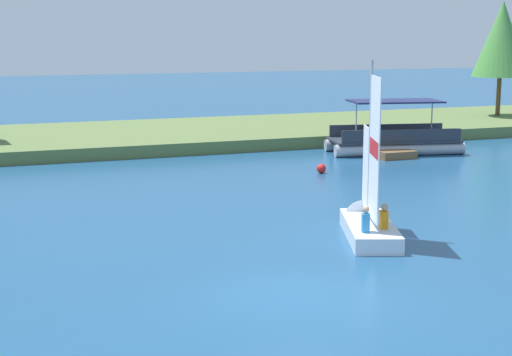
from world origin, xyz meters
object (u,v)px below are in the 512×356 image
(wooden_dock, at_px, (374,149))
(shoreline_tree_centre, at_px, (502,39))
(channel_buoy, at_px, (321,169))
(sailboat, at_px, (367,219))
(pontoon_boat, at_px, (394,139))

(wooden_dock, bearing_deg, shoreline_tree_centre, 29.28)
(shoreline_tree_centre, relative_size, channel_buoy, 18.21)
(shoreline_tree_centre, relative_size, sailboat, 1.33)
(shoreline_tree_centre, bearing_deg, channel_buoy, -146.95)
(pontoon_boat, bearing_deg, wooden_dock, 160.53)
(shoreline_tree_centre, height_order, pontoon_boat, shoreline_tree_centre)
(shoreline_tree_centre, height_order, wooden_dock, shoreline_tree_centre)
(wooden_dock, bearing_deg, channel_buoy, -138.47)
(sailboat, relative_size, channel_buoy, 13.66)
(wooden_dock, xyz_separation_m, pontoon_boat, (0.82, -0.50, 0.49))
(wooden_dock, bearing_deg, pontoon_boat, -31.25)
(sailboat, bearing_deg, wooden_dock, -9.60)
(sailboat, bearing_deg, channel_buoy, 2.56)
(shoreline_tree_centre, xyz_separation_m, sailboat, (-21.33, -21.44, -5.07))
(wooden_dock, distance_m, pontoon_boat, 1.07)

